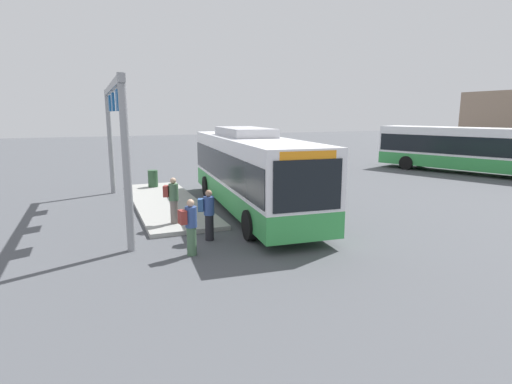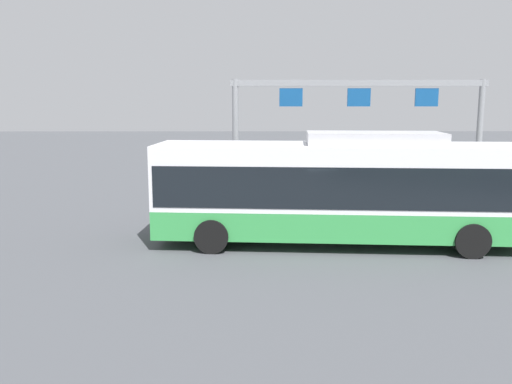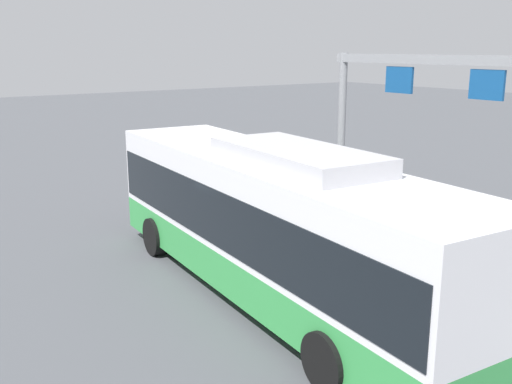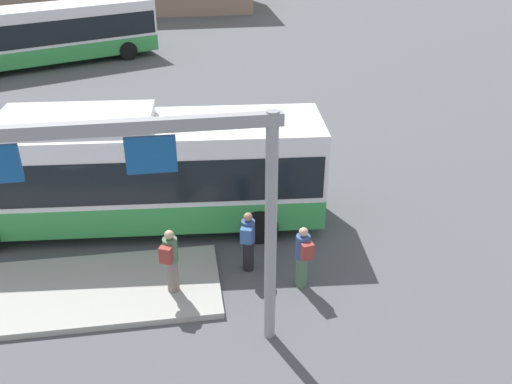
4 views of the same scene
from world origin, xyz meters
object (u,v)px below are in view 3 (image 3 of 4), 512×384
(person_waiting_near, at_px, (280,207))
(person_waiting_mid, at_px, (346,212))
(person_boarding, at_px, (278,194))
(bus_main, at_px, (273,218))

(person_waiting_near, distance_m, person_waiting_mid, 2.07)
(person_boarding, height_order, person_waiting_mid, person_waiting_mid)
(person_boarding, distance_m, person_waiting_near, 1.49)
(person_waiting_mid, bearing_deg, person_boarding, -68.60)
(bus_main, xyz_separation_m, person_boarding, (4.52, -3.62, -0.92))
(person_waiting_near, bearing_deg, bus_main, 68.44)
(person_waiting_mid, bearing_deg, bus_main, 44.90)
(bus_main, height_order, person_waiting_near, bus_main)
(person_boarding, bearing_deg, person_waiting_near, 43.08)
(person_boarding, height_order, person_waiting_near, same)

